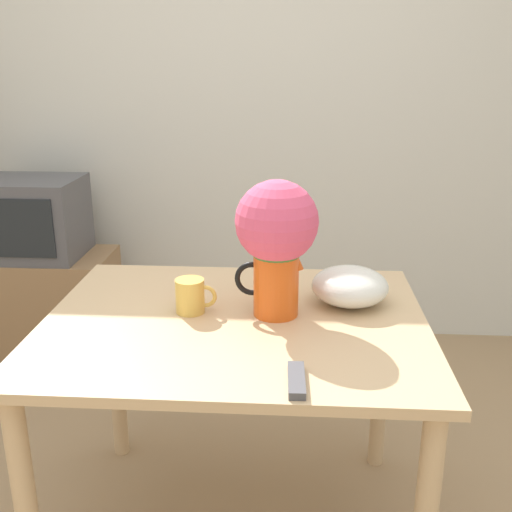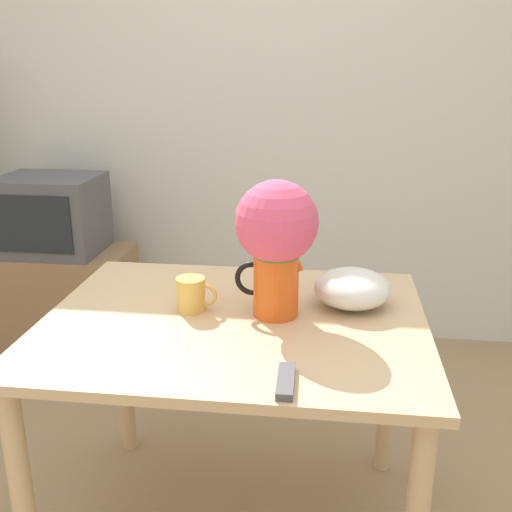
{
  "view_description": "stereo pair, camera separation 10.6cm",
  "coord_description": "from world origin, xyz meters",
  "px_view_note": "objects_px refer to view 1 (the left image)",
  "views": [
    {
      "loc": [
        0.23,
        -1.44,
        1.55
      ],
      "look_at": [
        0.12,
        0.26,
        0.99
      ],
      "focal_mm": 42.0,
      "sensor_mm": 36.0,
      "label": 1
    },
    {
      "loc": [
        0.34,
        -1.43,
        1.55
      ],
      "look_at": [
        0.12,
        0.26,
        0.99
      ],
      "focal_mm": 42.0,
      "sensor_mm": 36.0,
      "label": 2
    }
  ],
  "objects_px": {
    "coffee_mug": "(191,296)",
    "white_bowl": "(350,286)",
    "tv_set": "(31,218)",
    "flower_vase": "(276,235)"
  },
  "relations": [
    {
      "from": "flower_vase",
      "to": "tv_set",
      "type": "distance_m",
      "value": 1.79
    },
    {
      "from": "white_bowl",
      "to": "tv_set",
      "type": "bearing_deg",
      "value": 144.46
    },
    {
      "from": "flower_vase",
      "to": "white_bowl",
      "type": "distance_m",
      "value": 0.32
    },
    {
      "from": "coffee_mug",
      "to": "tv_set",
      "type": "relative_size",
      "value": 0.25
    },
    {
      "from": "flower_vase",
      "to": "white_bowl",
      "type": "bearing_deg",
      "value": 23.6
    },
    {
      "from": "tv_set",
      "to": "white_bowl",
      "type": "bearing_deg",
      "value": -35.54
    },
    {
      "from": "white_bowl",
      "to": "tv_set",
      "type": "xyz_separation_m",
      "value": [
        -1.53,
        1.09,
        -0.08
      ]
    },
    {
      "from": "coffee_mug",
      "to": "white_bowl",
      "type": "height_order",
      "value": "white_bowl"
    },
    {
      "from": "white_bowl",
      "to": "tv_set",
      "type": "distance_m",
      "value": 1.88
    },
    {
      "from": "flower_vase",
      "to": "tv_set",
      "type": "relative_size",
      "value": 0.83
    }
  ]
}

